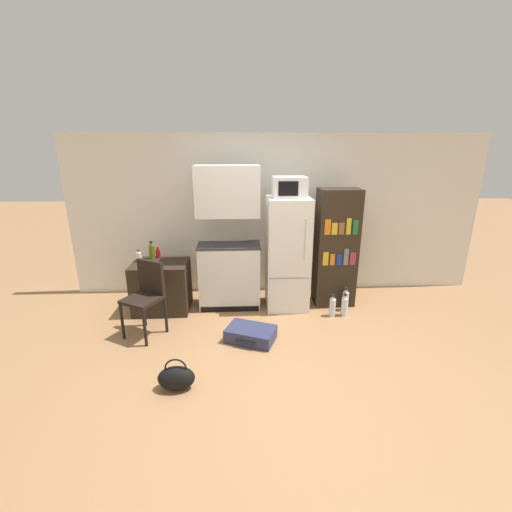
# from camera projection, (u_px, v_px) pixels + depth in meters

# --- Properties ---
(ground_plane) EXTENTS (24.00, 24.00, 0.00)m
(ground_plane) POSITION_uv_depth(u_px,v_px,m) (276.00, 357.00, 3.84)
(ground_plane) COLOR #A3754C
(wall_back) EXTENTS (6.40, 0.10, 2.46)m
(wall_back) POSITION_uv_depth(u_px,v_px,m) (277.00, 215.00, 5.38)
(wall_back) COLOR white
(wall_back) RESTS_ON ground_plane
(side_table) EXTENTS (0.77, 0.61, 0.71)m
(side_table) POSITION_uv_depth(u_px,v_px,m) (162.00, 286.00, 4.90)
(side_table) COLOR #2D2319
(side_table) RESTS_ON ground_plane
(kitchen_hutch) EXTENTS (0.89, 0.46, 2.03)m
(kitchen_hutch) POSITION_uv_depth(u_px,v_px,m) (229.00, 245.00, 4.84)
(kitchen_hutch) COLOR silver
(kitchen_hutch) RESTS_ON ground_plane
(refrigerator) EXTENTS (0.59, 0.59, 1.61)m
(refrigerator) POSITION_uv_depth(u_px,v_px,m) (287.00, 254.00, 4.86)
(refrigerator) COLOR white
(refrigerator) RESTS_ON ground_plane
(microwave) EXTENTS (0.45, 0.36, 0.28)m
(microwave) POSITION_uv_depth(u_px,v_px,m) (289.00, 187.00, 4.57)
(microwave) COLOR silver
(microwave) RESTS_ON refrigerator
(bookshelf) EXTENTS (0.58, 0.41, 1.71)m
(bookshelf) POSITION_uv_depth(u_px,v_px,m) (336.00, 248.00, 4.96)
(bookshelf) COLOR #2D2319
(bookshelf) RESTS_ON ground_plane
(bottle_olive_oil) EXTENTS (0.08, 0.08, 0.26)m
(bottle_olive_oil) POSITION_uv_depth(u_px,v_px,m) (152.00, 251.00, 4.94)
(bottle_olive_oil) COLOR #566619
(bottle_olive_oil) RESTS_ON side_table
(bottle_milk_white) EXTENTS (0.07, 0.07, 0.17)m
(bottle_milk_white) POSITION_uv_depth(u_px,v_px,m) (139.00, 257.00, 4.81)
(bottle_milk_white) COLOR white
(bottle_milk_white) RESTS_ON side_table
(bottle_ketchup_red) EXTENTS (0.07, 0.07, 0.16)m
(bottle_ketchup_red) POSITION_uv_depth(u_px,v_px,m) (158.00, 253.00, 4.98)
(bottle_ketchup_red) COLOR #AD1914
(bottle_ketchup_red) RESTS_ON side_table
(chair) EXTENTS (0.55, 0.55, 0.93)m
(chair) POSITION_uv_depth(u_px,v_px,m) (147.00, 291.00, 4.20)
(chair) COLOR black
(chair) RESTS_ON ground_plane
(suitcase_large_flat) EXTENTS (0.67, 0.56, 0.16)m
(suitcase_large_flat) POSITION_uv_depth(u_px,v_px,m) (251.00, 334.00, 4.16)
(suitcase_large_flat) COLOR navy
(suitcase_large_flat) RESTS_ON ground_plane
(handbag) EXTENTS (0.36, 0.20, 0.33)m
(handbag) POSITION_uv_depth(u_px,v_px,m) (176.00, 378.00, 3.31)
(handbag) COLOR black
(handbag) RESTS_ON ground_plane
(water_bottle_front) EXTENTS (0.08, 0.08, 0.32)m
(water_bottle_front) POSITION_uv_depth(u_px,v_px,m) (332.00, 307.00, 4.75)
(water_bottle_front) COLOR silver
(water_bottle_front) RESTS_ON ground_plane
(water_bottle_middle) EXTENTS (0.09, 0.09, 0.35)m
(water_bottle_middle) POSITION_uv_depth(u_px,v_px,m) (345.00, 301.00, 4.92)
(water_bottle_middle) COLOR silver
(water_bottle_middle) RESTS_ON ground_plane
(water_bottle_back) EXTENTS (0.08, 0.08, 0.33)m
(water_bottle_back) POSITION_uv_depth(u_px,v_px,m) (344.00, 306.00, 4.76)
(water_bottle_back) COLOR silver
(water_bottle_back) RESTS_ON ground_plane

